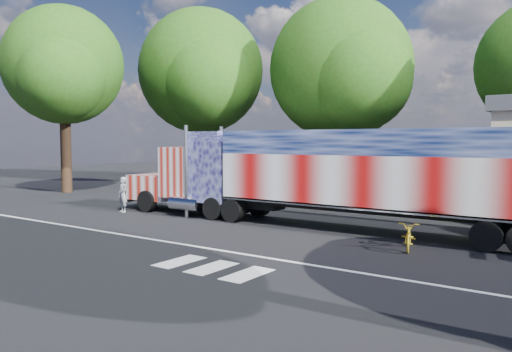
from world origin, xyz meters
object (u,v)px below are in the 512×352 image
Objects in this scene: bicycle at (409,235)px; tree_nw_a at (202,72)px; coach_bus at (294,167)px; tree_n_mid at (342,69)px; semi_truck at (318,174)px; woman at (123,195)px; tree_w_a at (64,66)px.

tree_nw_a reaches higher than bicycle.
coach_bus is 0.89× the size of tree_n_mid.
woman is at bearing -169.54° from semi_truck.
coach_bus is at bearing -22.62° from tree_nw_a.
semi_truck is at bearing -53.75° from coach_bus.
tree_nw_a reaches higher than woman.
tree_n_mid is at bearing 93.20° from coach_bus.
tree_w_a is at bearing -104.62° from tree_nw_a.
bicycle is at bearing -58.74° from tree_n_mid.
tree_w_a is at bearing -157.51° from coach_bus.
bicycle is 0.14× the size of tree_w_a.
semi_truck is 1.41× the size of tree_n_mid.
semi_truck is 21.20m from tree_w_a.
tree_nw_a is (-11.40, 4.75, 7.15)m from coach_bus.
tree_w_a is 10.99m from tree_nw_a.
bicycle is (4.39, -2.14, -1.68)m from semi_truck.
tree_nw_a reaches higher than tree_w_a.
bicycle is 27.78m from tree_nw_a.
tree_n_mid is at bearing 44.13° from tree_w_a.
bicycle is at bearing -34.62° from tree_nw_a.
woman reaches higher than bicycle.
tree_n_mid reaches higher than woman.
tree_w_a is at bearing 153.12° from bicycle.
tree_n_mid reaches higher than tree_w_a.
coach_bus reaches higher than woman.
tree_nw_a is at bearing 128.67° from bicycle.
woman is (-3.74, -9.92, -1.00)m from coach_bus.
semi_truck is at bearing -6.40° from tree_w_a.
tree_w_a reaches higher than semi_truck.
tree_n_mid is (-0.42, 7.47, 6.76)m from coach_bus.
coach_bus reaches higher than bicycle.
semi_truck is 1.39× the size of tree_nw_a.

